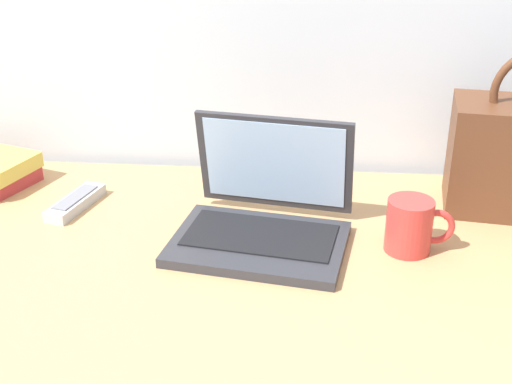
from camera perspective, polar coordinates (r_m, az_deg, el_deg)
The scene contains 4 objects.
desk at distance 1.24m, azimuth -0.14°, elevation -5.66°, with size 1.60×0.76×0.03m.
laptop at distance 1.26m, azimuth 0.70°, elevation -1.92°, with size 0.34×0.31×0.21m.
coffee_mug at distance 1.24m, azimuth 12.83°, elevation -2.72°, with size 0.12×0.08×0.10m.
remote_control_near at distance 1.43m, azimuth -14.83°, elevation -0.83°, with size 0.09×0.17×0.02m.
Camera 1 is at (0.09, -1.06, 0.65)m, focal length 47.84 mm.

